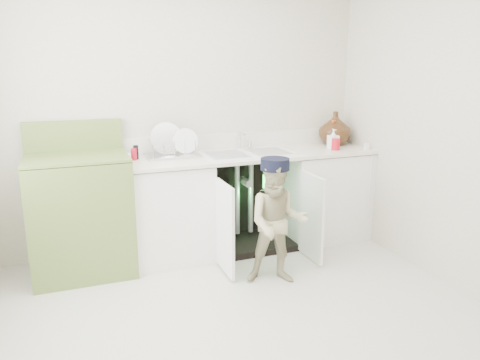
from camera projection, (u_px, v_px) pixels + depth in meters
name	position (u px, v px, depth m)	size (l,w,h in m)	color
ground	(238.00, 318.00, 3.22)	(3.50, 3.50, 0.00)	#B8AFA1
room_shell	(238.00, 138.00, 2.91)	(6.00, 5.50, 1.26)	#BDB3A2
counter_run	(251.00, 197.00, 4.40)	(2.44, 1.02, 1.23)	white
avocado_stove	(81.00, 213.00, 3.84)	(0.80, 0.65, 1.24)	olive
repair_worker	(277.00, 221.00, 3.64)	(0.58, 0.71, 1.01)	tan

